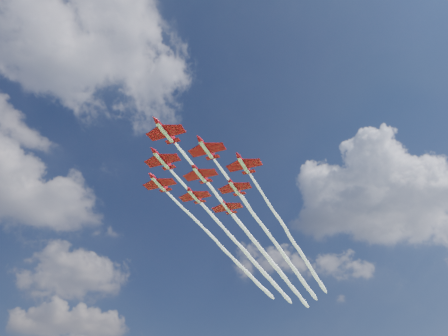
{
  "coord_description": "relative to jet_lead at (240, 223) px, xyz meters",
  "views": [
    {
      "loc": [
        -36.74,
        -97.96,
        20.15
      ],
      "look_at": [
        12.46,
        -3.83,
        91.79
      ],
      "focal_mm": 35.0,
      "sensor_mm": 36.0,
      "label": 1
    }
  ],
  "objects": [
    {
      "name": "jet_lead",
      "position": [
        0.0,
        0.0,
        0.0
      ],
      "size": [
        89.94,
        77.22,
        2.87
      ],
      "rotation": [
        0.0,
        0.0,
        0.71
      ],
      "color": "#AD0916"
    },
    {
      "name": "jet_row3_port",
      "position": [
        24.88,
        3.52,
        0.0
      ],
      "size": [
        89.94,
        77.22,
        2.87
      ],
      "rotation": [
        0.0,
        0.0,
        0.71
      ],
      "color": "#AD0916"
    },
    {
      "name": "jet_tail",
      "position": [
        32.21,
        27.55,
        0.0
      ],
      "size": [
        89.94,
        77.22,
        2.87
      ],
      "rotation": [
        0.0,
        0.0,
        0.71
      ],
      "color": "#AD0916"
    },
    {
      "name": "jet_row2_port",
      "position": [
        12.44,
        1.76,
        0.0
      ],
      "size": [
        89.94,
        77.22,
        2.87
      ],
      "rotation": [
        0.0,
        0.0,
        0.71
      ],
      "color": "#AD0916"
    },
    {
      "name": "jet_row3_centre",
      "position": [
        16.11,
        13.77,
        0.0
      ],
      "size": [
        89.94,
        77.22,
        2.87
      ],
      "rotation": [
        0.0,
        0.0,
        0.71
      ],
      "color": "#AD0916"
    },
    {
      "name": "jet_row3_starb",
      "position": [
        7.34,
        24.03,
        0.0
      ],
      "size": [
        89.94,
        77.22,
        2.87
      ],
      "rotation": [
        0.0,
        0.0,
        0.71
      ],
      "color": "#AD0916"
    },
    {
      "name": "jet_row4_port",
      "position": [
        28.55,
        15.53,
        0.0
      ],
      "size": [
        89.94,
        77.22,
        2.87
      ],
      "rotation": [
        0.0,
        0.0,
        0.71
      ],
      "color": "#AD0916"
    },
    {
      "name": "jet_row4_starb",
      "position": [
        19.78,
        25.79,
        0.0
      ],
      "size": [
        89.94,
        77.22,
        2.87
      ],
      "rotation": [
        0.0,
        0.0,
        0.71
      ],
      "color": "#AD0916"
    },
    {
      "name": "jet_row2_starb",
      "position": [
        3.67,
        12.01,
        0.0
      ],
      "size": [
        89.94,
        77.22,
        2.87
      ],
      "rotation": [
        0.0,
        0.0,
        0.71
      ],
      "color": "#AD0916"
    }
  ]
}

